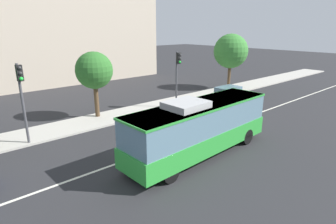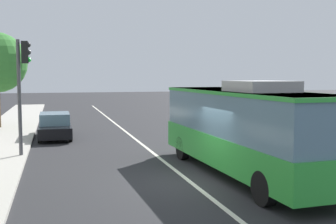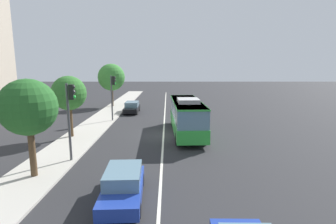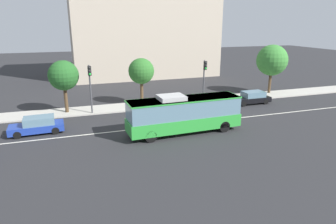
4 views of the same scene
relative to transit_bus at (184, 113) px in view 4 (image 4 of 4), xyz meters
name	(u,v)px [view 4 (image 4 of 4)]	position (x,y,z in m)	size (l,w,h in m)	color
ground_plane	(171,125)	(-0.42, 2.13, -1.81)	(160.00, 160.00, 0.00)	#28282B
sidewalk_kerb	(151,105)	(-0.42, 9.44, -1.74)	(80.00, 3.33, 0.14)	#B2ADA3
lane_centre_line	(171,125)	(-0.42, 2.13, -1.80)	(76.00, 0.16, 0.01)	silver
transit_bus	(184,113)	(0.00, 0.00, 0.00)	(10.09, 2.88, 3.46)	green
sedan_blue_ahead	(38,125)	(-12.19, 3.86, -1.09)	(4.58, 2.01, 1.46)	#1E3899
sedan_black	(252,98)	(11.22, 6.57, -1.09)	(4.51, 1.83, 1.46)	black
traffic_light_near_corner	(204,75)	(5.54, 7.88, 1.75)	(0.33, 0.62, 5.20)	#47474C
traffic_light_mid_block	(90,81)	(-7.21, 7.99, 1.75)	(0.34, 0.62, 5.20)	#47474C
street_tree_kerbside_left	(64,76)	(-9.75, 9.33, 2.24)	(3.10, 3.10, 5.63)	#4C3823
street_tree_kerbside_centre	(272,60)	(16.39, 10.28, 2.70)	(4.06, 4.06, 6.56)	#4C3823
street_tree_kerbside_right	(141,71)	(-1.32, 10.24, 2.12)	(2.95, 2.95, 5.45)	#4C3823
office_block_background	(143,27)	(3.99, 31.14, 6.69)	(25.08, 13.64, 17.00)	#B7A893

